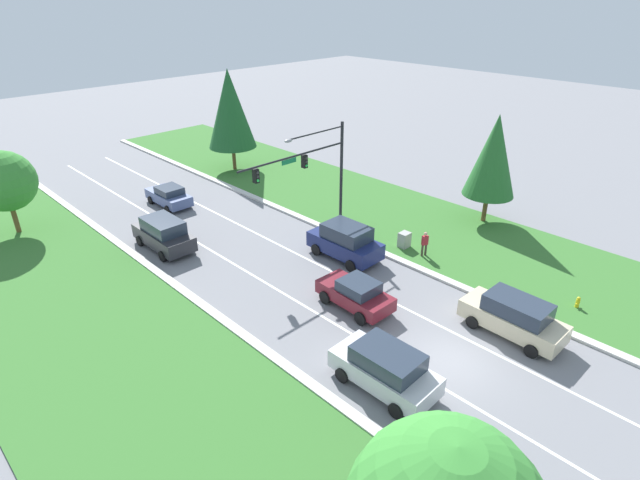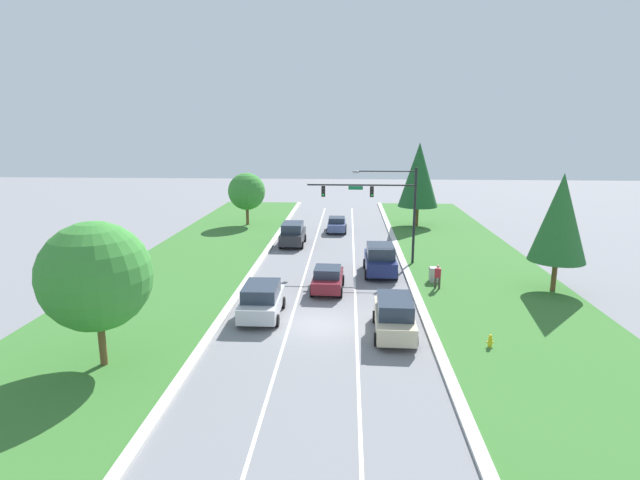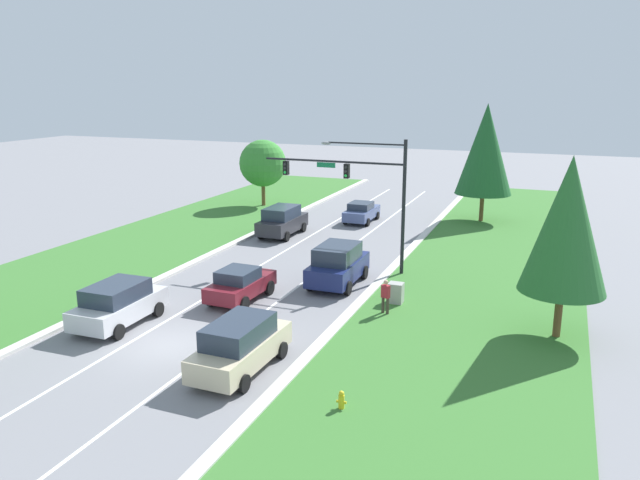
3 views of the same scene
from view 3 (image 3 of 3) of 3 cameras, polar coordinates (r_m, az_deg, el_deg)
ground_plane at (r=26.55m, az=-13.36°, el=-9.35°), size 160.00×160.00×0.00m
curb_strip_right at (r=23.96m, az=-1.92°, el=-11.42°), size 0.50×90.00×0.15m
curb_strip_left at (r=29.93m, az=-22.39°, el=-7.17°), size 0.50×90.00×0.15m
grass_verge_right at (r=22.63m, az=10.74°, el=-13.41°), size 10.00×90.00×0.08m
lane_stripe_inner_left at (r=27.55m, az=-16.48°, el=-8.66°), size 0.14×81.00×0.01m
lane_stripe_inner_right at (r=25.62m, az=-9.98°, el=-10.05°), size 0.14×81.00×0.01m
traffic_signal_mast at (r=34.70m, az=3.77°, el=5.25°), size 8.33×0.41×7.50m
silver_suv at (r=28.98m, az=-17.97°, el=-5.54°), size 2.29×4.59×1.92m
navy_suv at (r=32.91m, az=1.64°, el=-2.25°), size 2.33×4.69×2.18m
slate_blue_sedan at (r=48.00m, az=3.81°, el=2.58°), size 1.99×4.18×1.56m
charcoal_suv at (r=43.64m, az=-3.49°, el=1.77°), size 2.18×4.74×2.06m
champagne_suv at (r=23.56m, az=-7.30°, el=-9.50°), size 2.19×4.89×1.98m
burgundy_sedan at (r=30.85m, az=-7.31°, el=-4.02°), size 2.14×4.21×1.66m
utility_cabinet at (r=30.43m, az=6.94°, el=-4.89°), size 0.70×0.60×1.07m
pedestrian at (r=28.87m, az=6.01°, el=-5.08°), size 0.43×0.34×1.69m
fire_hydrant at (r=21.03m, az=1.97°, el=-14.49°), size 0.34×0.20×0.70m
conifer_near_right_tree at (r=48.82m, az=14.88°, el=8.02°), size 4.24×4.24×8.96m
oak_near_left_tree at (r=53.88m, az=-5.26°, el=7.00°), size 4.00×4.00×5.73m
conifer_far_right_tree at (r=26.96m, az=21.65°, el=1.28°), size 3.51×3.51×7.69m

